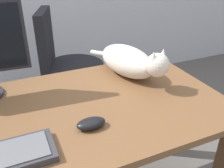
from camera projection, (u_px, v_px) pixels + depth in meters
desk at (73, 129)px, 1.08m from camera, size 1.33×0.74×0.71m
office_chair at (69, 80)px, 1.91m from camera, size 0.50×0.48×0.95m
cat at (130, 61)px, 1.28m from camera, size 0.26×0.60×0.20m
computer_mouse at (91, 123)px, 0.92m from camera, size 0.11×0.06×0.04m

